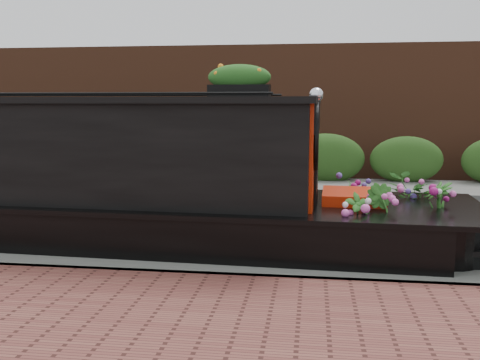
# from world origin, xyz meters

# --- Properties ---
(ground) EXTENTS (80.00, 80.00, 0.00)m
(ground) POSITION_xyz_m (0.00, 0.00, 0.00)
(ground) COLOR black
(ground) RESTS_ON ground
(near_bank_coping) EXTENTS (40.00, 0.60, 0.50)m
(near_bank_coping) POSITION_xyz_m (0.00, -3.30, 0.00)
(near_bank_coping) COLOR slate
(near_bank_coping) RESTS_ON ground
(far_bank_path) EXTENTS (40.00, 2.40, 0.34)m
(far_bank_path) POSITION_xyz_m (0.00, 4.20, 0.00)
(far_bank_path) COLOR slate
(far_bank_path) RESTS_ON ground
(far_hedge) EXTENTS (40.00, 1.10, 2.80)m
(far_hedge) POSITION_xyz_m (0.00, 5.10, 0.00)
(far_hedge) COLOR #29511B
(far_hedge) RESTS_ON ground
(far_brick_wall) EXTENTS (40.00, 1.00, 8.00)m
(far_brick_wall) POSITION_xyz_m (0.00, 7.20, 0.00)
(far_brick_wall) COLOR brown
(far_brick_wall) RESTS_ON ground
(narrowboat) EXTENTS (13.03, 2.77, 3.06)m
(narrowboat) POSITION_xyz_m (-2.64, -1.98, 0.90)
(narrowboat) COLOR black
(narrowboat) RESTS_ON ground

